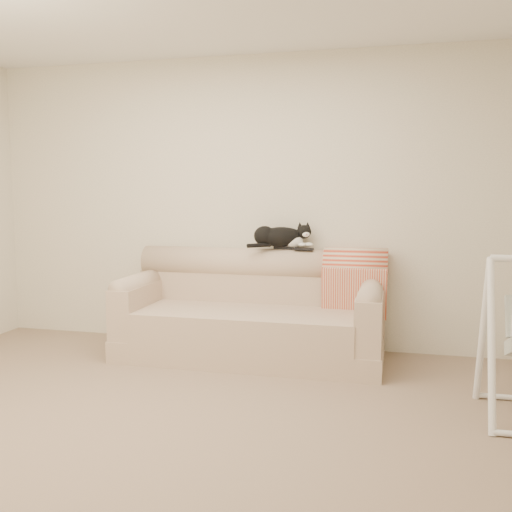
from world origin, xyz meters
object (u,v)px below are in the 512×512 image
(sofa, at_px, (252,315))
(remote_b, at_px, (304,249))
(tuxedo_cat, at_px, (281,237))
(remote_a, at_px, (284,248))

(sofa, relative_size, remote_b, 12.82)
(remote_b, bearing_deg, tuxedo_cat, 171.01)
(sofa, height_order, tuxedo_cat, tuxedo_cat)
(tuxedo_cat, bearing_deg, remote_b, -8.99)
(remote_a, bearing_deg, sofa, -131.63)
(sofa, distance_m, tuxedo_cat, 0.72)
(remote_a, relative_size, remote_b, 1.08)
(remote_a, relative_size, tuxedo_cat, 0.34)
(sofa, distance_m, remote_b, 0.72)
(remote_b, distance_m, tuxedo_cat, 0.23)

